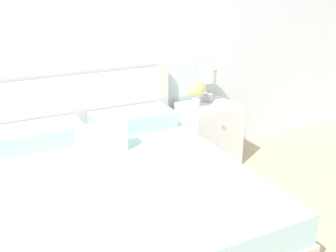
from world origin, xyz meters
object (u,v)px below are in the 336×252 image
Objects in this scene: bed at (117,197)px; flower_vase at (196,90)px; nightstand at (208,134)px; teacup at (220,105)px; table_lamp at (207,80)px.

flower_vase is (1.05, 0.68, 0.49)m from bed.
teacup reaches higher than nightstand.
bed is at bearing -155.35° from teacup.
teacup is at bearing -69.76° from nightstand.
nightstand is 0.52m from table_lamp.
bed reaches higher than flower_vase.
flower_vase reaches higher than nightstand.
table_lamp is (0.05, 0.12, 0.51)m from nightstand.
flower_vase is 0.26m from teacup.
table_lamp is 0.23m from flower_vase.
flower_vase is (-0.19, -0.12, -0.04)m from table_lamp.
nightstand is at bearing -2.02° from flower_vase.
table_lamp reaches higher than flower_vase.
bed is at bearing -146.89° from flower_vase.
nightstand is (1.19, 0.68, 0.02)m from bed.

